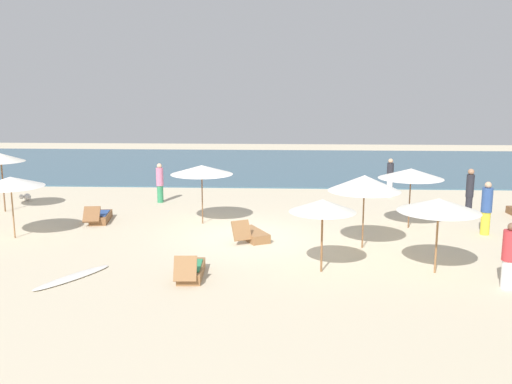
{
  "coord_description": "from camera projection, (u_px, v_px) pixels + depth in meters",
  "views": [
    {
      "loc": [
        1.07,
        -17.66,
        4.9
      ],
      "look_at": [
        0.12,
        2.28,
        1.1
      ],
      "focal_mm": 39.28,
      "sensor_mm": 36.0,
      "label": 1
    }
  ],
  "objects": [
    {
      "name": "umbrella_4",
      "position": [
        1.0,
        158.0,
        21.75
      ],
      "size": [
        1.81,
        1.81,
        2.31
      ],
      "color": "brown",
      "rests_on": "ground_plane"
    },
    {
      "name": "ground_plane",
      "position": [
        249.0,
        238.0,
        18.3
      ],
      "size": [
        60.0,
        60.0,
        0.0
      ],
      "primitive_type": "plane",
      "color": "beige"
    },
    {
      "name": "umbrella_0",
      "position": [
        323.0,
        206.0,
        14.66
      ],
      "size": [
        1.78,
        1.78,
        1.98
      ],
      "color": "brown",
      "rests_on": "ground_plane"
    },
    {
      "name": "dog",
      "position": [
        27.0,
        197.0,
        24.12
      ],
      "size": [
        0.56,
        0.7,
        0.33
      ],
      "color": "silver",
      "rests_on": "ground_plane"
    },
    {
      "name": "umbrella_6",
      "position": [
        411.0,
        174.0,
        19.25
      ],
      "size": [
        2.23,
        2.23,
        2.1
      ],
      "color": "brown",
      "rests_on": "ground_plane"
    },
    {
      "name": "person_2",
      "position": [
        160.0,
        183.0,
        23.72
      ],
      "size": [
        0.36,
        0.36,
        1.68
      ],
      "color": "#338C59",
      "rests_on": "ground_plane"
    },
    {
      "name": "lounger_0",
      "position": [
        251.0,
        234.0,
        18.09
      ],
      "size": [
        1.26,
        1.72,
        0.75
      ],
      "color": "olive",
      "rests_on": "ground_plane"
    },
    {
      "name": "lounger_6",
      "position": [
        100.0,
        217.0,
        20.48
      ],
      "size": [
        0.81,
        1.77,
        0.67
      ],
      "color": "brown",
      "rests_on": "ground_plane"
    },
    {
      "name": "umbrella_1",
      "position": [
        439.0,
        205.0,
        14.54
      ],
      "size": [
        2.15,
        2.15,
        2.03
      ],
      "color": "olive",
      "rests_on": "ground_plane"
    },
    {
      "name": "surfboard",
      "position": [
        72.0,
        277.0,
        14.44
      ],
      "size": [
        1.57,
        2.24,
        0.07
      ],
      "color": "silver",
      "rests_on": "ground_plane"
    },
    {
      "name": "lounger_4",
      "position": [
        191.0,
        271.0,
        14.52
      ],
      "size": [
        0.67,
        1.66,
        0.74
      ],
      "color": "olive",
      "rests_on": "ground_plane"
    },
    {
      "name": "umbrella_2",
      "position": [
        364.0,
        183.0,
        16.82
      ],
      "size": [
        2.2,
        2.2,
        2.26
      ],
      "color": "brown",
      "rests_on": "ground_plane"
    },
    {
      "name": "person_0",
      "position": [
        470.0,
        193.0,
        20.84
      ],
      "size": [
        0.31,
        0.31,
        1.88
      ],
      "color": "#26262D",
      "rests_on": "ground_plane"
    },
    {
      "name": "ocean_water",
      "position": [
        265.0,
        165.0,
        34.98
      ],
      "size": [
        48.0,
        16.0,
        0.06
      ],
      "primitive_type": "cube",
      "color": "#3D6075",
      "rests_on": "ground_plane"
    },
    {
      "name": "umbrella_3",
      "position": [
        202.0,
        170.0,
        19.85
      ],
      "size": [
        2.23,
        2.23,
        2.13
      ],
      "color": "brown",
      "rests_on": "ground_plane"
    },
    {
      "name": "person_4",
      "position": [
        486.0,
        208.0,
        18.56
      ],
      "size": [
        0.49,
        0.49,
        1.79
      ],
      "color": "yellow",
      "rests_on": "ground_plane"
    },
    {
      "name": "umbrella_5",
      "position": [
        10.0,
        182.0,
        17.97
      ],
      "size": [
        2.11,
        2.11,
        2.03
      ],
      "color": "olive",
      "rests_on": "ground_plane"
    },
    {
      "name": "person_3",
      "position": [
        390.0,
        177.0,
        24.88
      ],
      "size": [
        0.34,
        0.34,
        1.73
      ],
      "color": "white",
      "rests_on": "ground_plane"
    },
    {
      "name": "person_1",
      "position": [
        509.0,
        256.0,
        13.59
      ],
      "size": [
        0.5,
        0.5,
        1.66
      ],
      "color": "white",
      "rests_on": "ground_plane"
    }
  ]
}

